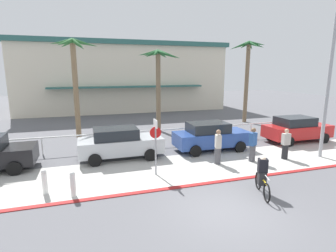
% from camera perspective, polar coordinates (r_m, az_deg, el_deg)
% --- Properties ---
extents(ground_plane, '(80.00, 80.00, 0.00)m').
position_cam_1_polar(ground_plane, '(18.40, -3.22, -2.94)').
color(ground_plane, '#5B5B60').
extents(sidewalk_strip, '(44.00, 4.00, 0.02)m').
position_cam_1_polar(sidewalk_strip, '(13.11, 3.13, -9.00)').
color(sidewalk_strip, beige).
rests_on(sidewalk_strip, ground).
extents(curb_paint, '(44.00, 0.24, 0.03)m').
position_cam_1_polar(curb_paint, '(11.40, 6.74, -12.31)').
color(curb_paint, maroon).
rests_on(curb_paint, ground).
extents(building_backdrop, '(24.13, 10.50, 7.95)m').
position_cam_1_polar(building_backdrop, '(34.14, -9.77, 10.42)').
color(building_backdrop, beige).
rests_on(building_backdrop, ground).
extents(rail_fence, '(18.17, 0.08, 1.04)m').
position_cam_1_polar(rail_fence, '(16.80, -1.99, -1.42)').
color(rail_fence, white).
rests_on(rail_fence, ground).
extents(stop_sign_bike_lane, '(0.52, 0.56, 2.56)m').
position_cam_1_polar(stop_sign_bike_lane, '(11.81, -2.69, -2.85)').
color(stop_sign_bike_lane, gray).
rests_on(stop_sign_bike_lane, ground).
extents(bollard_0, '(0.20, 0.20, 1.00)m').
position_cam_1_polar(bollard_0, '(10.74, -19.74, -11.61)').
color(bollard_0, white).
rests_on(bollard_0, ground).
extents(bollard_2, '(0.20, 0.20, 1.00)m').
position_cam_1_polar(bollard_2, '(11.35, -24.97, -10.75)').
color(bollard_2, white).
rests_on(bollard_2, ground).
extents(streetlight_curb, '(0.24, 2.54, 7.50)m').
position_cam_1_polar(streetlight_curb, '(16.19, 31.92, 8.67)').
color(streetlight_curb, '#9EA0A5').
rests_on(streetlight_curb, ground).
extents(palm_tree_1, '(3.09, 3.23, 6.81)m').
position_cam_1_polar(palm_tree_1, '(19.59, -19.53, 12.07)').
color(palm_tree_1, '#846B4C').
rests_on(palm_tree_1, ground).
extents(palm_tree_2, '(3.00, 3.01, 6.25)m').
position_cam_1_polar(palm_tree_2, '(20.58, -2.02, 12.28)').
color(palm_tree_2, '#756047').
rests_on(palm_tree_2, ground).
extents(palm_tree_3, '(3.41, 2.91, 7.27)m').
position_cam_1_polar(palm_tree_3, '(25.37, 16.72, 13.26)').
color(palm_tree_3, '#756047').
rests_on(palm_tree_3, ground).
extents(car_silver_1, '(4.40, 2.02, 1.69)m').
position_cam_1_polar(car_silver_1, '(14.48, -10.33, -3.59)').
color(car_silver_1, '#B2B7BC').
rests_on(car_silver_1, ground).
extents(car_blue_2, '(4.40, 2.02, 1.69)m').
position_cam_1_polar(car_blue_2, '(15.93, 9.12, -2.15)').
color(car_blue_2, '#284793').
rests_on(car_blue_2, ground).
extents(car_red_3, '(4.40, 2.02, 1.69)m').
position_cam_1_polar(car_red_3, '(19.64, 25.88, -0.57)').
color(car_red_3, red).
rests_on(car_red_3, ground).
extents(cyclist_yellow_0, '(0.69, 1.73, 1.50)m').
position_cam_1_polar(cyclist_yellow_0, '(10.91, 19.60, -10.20)').
color(cyclist_yellow_0, black).
rests_on(cyclist_yellow_0, ground).
extents(pedestrian_0, '(0.47, 0.43, 1.81)m').
position_cam_1_polar(pedestrian_0, '(14.46, 17.71, -4.09)').
color(pedestrian_0, '#4C4C51').
rests_on(pedestrian_0, ground).
extents(pedestrian_1, '(0.41, 0.34, 1.66)m').
position_cam_1_polar(pedestrian_1, '(15.50, 23.91, -3.80)').
color(pedestrian_1, '#232326').
rests_on(pedestrian_1, ground).
extents(pedestrian_2, '(0.39, 0.45, 1.80)m').
position_cam_1_polar(pedestrian_2, '(13.64, 10.66, -4.70)').
color(pedestrian_2, '#4C4C51').
rests_on(pedestrian_2, ground).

